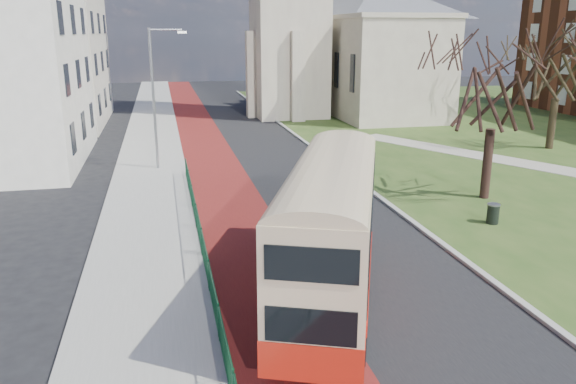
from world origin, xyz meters
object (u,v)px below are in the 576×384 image
object	(u,v)px
bus	(332,225)
winter_tree_near	(496,72)
streetlamp	(156,92)
winter_tree_far	(560,58)
litter_bin	(493,214)

from	to	relation	value
bus	winter_tree_near	world-z (taller)	winter_tree_near
winter_tree_near	streetlamp	bearing A→B (deg)	148.33
winter_tree_far	streetlamp	bearing A→B (deg)	-179.13
winter_tree_near	litter_bin	size ratio (longest dim) A/B	10.14
winter_tree_far	litter_bin	distance (m)	19.53
winter_tree_near	bus	bearing A→B (deg)	-140.41
winter_tree_near	litter_bin	world-z (taller)	winter_tree_near
streetlamp	bus	xyz separation A→B (m)	(4.97, -18.27, -2.19)
bus	litter_bin	bearing A→B (deg)	52.31
streetlamp	winter_tree_near	xyz separation A→B (m)	(15.50, -9.56, 1.51)
litter_bin	streetlamp	bearing A→B (deg)	136.27
winter_tree_near	winter_tree_far	bearing A→B (deg)	41.92
bus	winter_tree_far	xyz separation A→B (m)	(21.63, 18.67, 3.79)
streetlamp	winter_tree_far	world-z (taller)	winter_tree_far
litter_bin	winter_tree_near	bearing A→B (deg)	63.49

